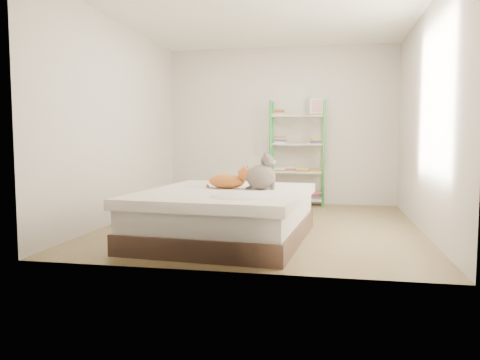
% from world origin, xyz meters
% --- Properties ---
extents(room, '(3.81, 4.21, 2.61)m').
position_xyz_m(room, '(0.00, 0.00, 1.30)').
color(room, '#857353').
rests_on(room, ground).
extents(bed, '(1.84, 2.23, 0.53)m').
position_xyz_m(bed, '(-0.28, -0.87, 0.27)').
color(bed, brown).
rests_on(bed, ground).
extents(orange_cat, '(0.53, 0.34, 0.20)m').
position_xyz_m(orange_cat, '(-0.30, -0.69, 0.63)').
color(orange_cat, orange).
rests_on(orange_cat, bed).
extents(grey_cat, '(0.41, 0.37, 0.39)m').
position_xyz_m(grey_cat, '(0.09, -0.71, 0.73)').
color(grey_cat, gray).
rests_on(grey_cat, bed).
extents(shelf_unit, '(0.88, 0.36, 1.74)m').
position_xyz_m(shelf_unit, '(0.31, 1.88, 0.81)').
color(shelf_unit, green).
rests_on(shelf_unit, ground).
extents(cardboard_box, '(0.66, 0.67, 0.45)m').
position_xyz_m(cardboard_box, '(0.18, 0.62, 0.20)').
color(cardboard_box, '#A77E4F').
rests_on(cardboard_box, ground).
extents(white_bin, '(0.32, 0.28, 0.35)m').
position_xyz_m(white_bin, '(-0.63, 1.85, 0.18)').
color(white_bin, white).
rests_on(white_bin, ground).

